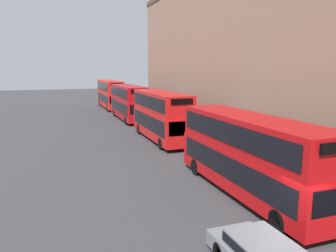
# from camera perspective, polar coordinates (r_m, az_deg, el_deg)

# --- Properties ---
(bus_leading) EXTENTS (2.59, 11.04, 4.15)m
(bus_leading) POSITION_cam_1_polar(r_m,az_deg,el_deg) (17.30, 13.92, -4.44)
(bus_leading) COLOR #B20C0F
(bus_leading) RESTS_ON ground
(bus_second_in_queue) EXTENTS (2.59, 10.09, 4.40)m
(bus_second_in_queue) POSITION_cam_1_polar(r_m,az_deg,el_deg) (29.75, -1.23, 2.10)
(bus_second_in_queue) COLOR red
(bus_second_in_queue) RESTS_ON ground
(bus_third_in_queue) EXTENTS (2.59, 10.61, 4.37)m
(bus_third_in_queue) POSITION_cam_1_polar(r_m,az_deg,el_deg) (42.14, -6.90, 4.35)
(bus_third_in_queue) COLOR #A80F14
(bus_third_in_queue) RESTS_ON ground
(bus_trailing) EXTENTS (2.59, 11.22, 4.54)m
(bus_trailing) POSITION_cam_1_polar(r_m,az_deg,el_deg) (55.01, -10.04, 5.67)
(bus_trailing) COLOR red
(bus_trailing) RESTS_ON ground
(pedestrian) EXTENTS (0.36, 0.36, 1.60)m
(pedestrian) POSITION_cam_1_polar(r_m,az_deg,el_deg) (57.39, -8.10, 4.13)
(pedestrian) COLOR maroon
(pedestrian) RESTS_ON ground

